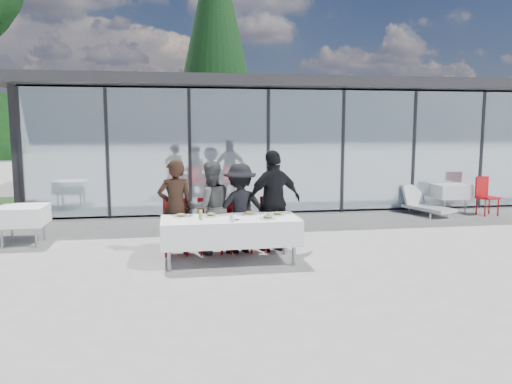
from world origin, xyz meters
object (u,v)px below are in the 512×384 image
dining_table (230,231)px  folded_eyeglasses (235,220)px  diner_chair_c (240,222)px  plate_d (278,214)px  diner_chair_d (273,221)px  plate_b (211,215)px  juice_bottle (200,215)px  plate_a (181,216)px  plate_c (249,213)px  spare_table_left (23,216)px  spare_chair_a (485,194)px  diner_d (274,201)px  plate_extra (268,217)px  diner_b (210,208)px  spare_table_right (449,191)px  spare_chair_b (425,190)px  diner_a (175,207)px  conifer_tree (216,35)px  lounger (424,204)px  diner_c (240,208)px  diner_chair_b (210,222)px  diner_chair_a (176,224)px

dining_table → folded_eyeglasses: bearing=-78.0°
diner_chair_c → plate_d: 0.90m
diner_chair_d → plate_b: bearing=-154.2°
juice_bottle → plate_a: bearing=137.4°
folded_eyeglasses → plate_c: bearing=56.7°
spare_table_left → spare_chair_a: bearing=8.1°
diner_d → plate_extra: 0.90m
dining_table → diner_chair_c: size_ratio=2.32×
diner_b → plate_d: (1.10, -0.56, -0.05)m
diner_chair_d → plate_c: size_ratio=3.51×
diner_chair_d → juice_bottle: bearing=-148.8°
plate_d → spare_table_right: plate_d is taller
dining_table → spare_chair_a: spare_chair_a is taller
diner_d → plate_a: bearing=-2.9°
spare_table_right → spare_chair_b: size_ratio=0.88×
plate_a → juice_bottle: size_ratio=1.71×
diner_a → juice_bottle: bearing=110.0°
diner_b → plate_c: 0.76m
diner_a → plate_a: size_ratio=6.06×
conifer_tree → diner_d: bearing=-90.2°
diner_d → diner_chair_d: bearing=-107.9°
plate_a → lounger: plate_a is taller
dining_table → spare_chair_b: (5.80, 4.45, -0.00)m
plate_c → conifer_tree: conifer_tree is taller
diner_c → diner_chair_b: bearing=-17.6°
plate_a → spare_table_left: 3.44m
diner_c → plate_d: diner_c is taller
diner_a → plate_a: bearing=93.0°
diner_chair_d → plate_c: bearing=-134.8°
diner_a → plate_c: diner_a is taller
plate_extra → spare_chair_b: size_ratio=0.28×
plate_b → folded_eyeglasses: 0.54m
diner_chair_b → folded_eyeglasses: bearing=-71.6°
conifer_tree → spare_chair_b: bearing=-60.7°
diner_chair_b → diner_c: size_ratio=0.61×
diner_a → spare_chair_b: size_ratio=1.73×
plate_c → juice_bottle: juice_bottle is taller
folded_eyeglasses → diner_chair_b: bearing=108.4°
diner_chair_c → spare_table_right: bearing=28.3°
diner_b → spare_chair_a: 7.72m
plate_c → conifer_tree: 13.99m
diner_chair_d → folded_eyeglasses: diner_chair_d is taller
plate_a → folded_eyeglasses: plate_a is taller
diner_chair_a → plate_d: diner_chair_a is taller
plate_b → plate_d: 1.12m
diner_a → diner_b: diner_a is taller
plate_extra → spare_table_left: plate_extra is taller
lounger → spare_table_right: bearing=14.6°
diner_b → spare_table_left: diner_b is taller
plate_extra → spare_chair_a: (6.32, 3.62, -0.24)m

